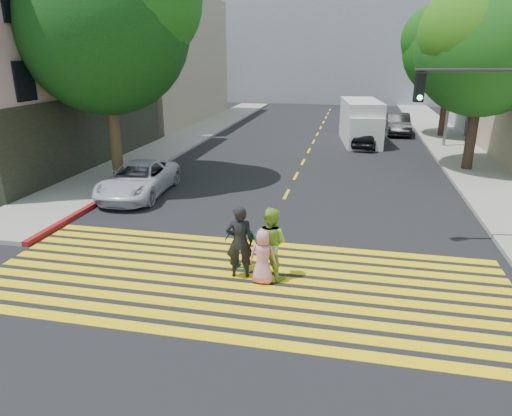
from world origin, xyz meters
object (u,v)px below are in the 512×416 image
(pedestrian_child, at_px, (263,257))
(dark_car_near, at_px, (366,137))
(pedestrian_woman, at_px, (270,243))
(traffic_signal, at_px, (504,129))
(silver_car, at_px, (361,118))
(pedestrian_extra, at_px, (241,241))
(tree_left, at_px, (106,18))
(dark_car_parked, at_px, (398,124))
(tree_right_near, at_px, (487,40))
(white_sedan, at_px, (138,179))
(tree_right_far, at_px, (454,44))
(white_van, at_px, (361,123))
(pedestrian_man, at_px, (240,242))

(pedestrian_child, bearing_deg, dark_car_near, -96.11)
(pedestrian_woman, distance_m, traffic_signal, 7.32)
(pedestrian_woman, xyz_separation_m, silver_car, (2.36, 27.16, -0.33))
(pedestrian_extra, bearing_deg, tree_left, -37.02)
(pedestrian_child, xyz_separation_m, silver_car, (2.48, 27.51, -0.10))
(pedestrian_woman, xyz_separation_m, dark_car_parked, (4.93, 23.57, -0.22))
(tree_right_near, bearing_deg, white_sedan, -153.04)
(tree_right_far, distance_m, pedestrian_child, 25.04)
(silver_car, bearing_deg, dark_car_parked, 126.13)
(pedestrian_woman, height_order, white_van, white_van)
(pedestrian_extra, relative_size, white_sedan, 0.33)
(tree_right_far, xyz_separation_m, silver_car, (-5.48, 4.39, -5.46))
(pedestrian_child, bearing_deg, tree_right_near, -117.19)
(tree_right_near, bearing_deg, pedestrian_extra, -123.13)
(dark_car_near, bearing_deg, dark_car_parked, -106.20)
(pedestrian_man, bearing_deg, pedestrian_child, 149.31)
(pedestrian_man, xyz_separation_m, silver_car, (3.13, 27.30, -0.35))
(tree_left, xyz_separation_m, pedestrian_woman, (8.36, -7.89, -5.95))
(pedestrian_extra, xyz_separation_m, white_van, (3.15, 19.18, 0.48))
(tree_left, distance_m, dark_car_near, 16.23)
(pedestrian_child, height_order, dark_car_parked, dark_car_parked)
(pedestrian_man, bearing_deg, pedestrian_woman, 177.62)
(pedestrian_man, height_order, white_sedan, pedestrian_man)
(pedestrian_man, xyz_separation_m, white_sedan, (-5.76, 6.07, -0.31))
(pedestrian_man, xyz_separation_m, pedestrian_extra, (-0.07, 0.45, -0.18))
(traffic_signal, bearing_deg, dark_car_near, 92.79)
(tree_right_near, relative_size, pedestrian_woman, 4.73)
(tree_right_far, bearing_deg, traffic_signal, -95.53)
(tree_right_far, bearing_deg, pedestrian_man, -110.60)
(tree_left, xyz_separation_m, white_sedan, (1.83, -1.96, -6.23))
(dark_car_parked, relative_size, white_van, 0.75)
(tree_left, bearing_deg, tree_right_near, 18.06)
(white_sedan, bearing_deg, traffic_signal, -15.32)
(tree_left, xyz_separation_m, silver_car, (10.73, 19.27, -6.28))
(pedestrian_man, bearing_deg, white_van, -111.85)
(white_sedan, distance_m, dark_car_parked, 21.03)
(white_sedan, height_order, dark_car_parked, dark_car_parked)
(tree_left, distance_m, dark_car_parked, 21.45)
(dark_car_near, bearing_deg, pedestrian_child, 88.06)
(white_sedan, bearing_deg, white_van, 53.26)
(tree_left, xyz_separation_m, pedestrian_man, (7.60, -8.04, -5.92))
(pedestrian_woman, height_order, dark_car_near, pedestrian_woman)
(pedestrian_man, distance_m, dark_car_parked, 24.38)
(traffic_signal, bearing_deg, dark_car_parked, 82.93)
(tree_left, bearing_deg, pedestrian_woman, -43.35)
(white_van, bearing_deg, white_sedan, -130.55)
(pedestrian_man, distance_m, pedestrian_woman, 0.78)
(tree_left, relative_size, dark_car_near, 2.79)
(tree_right_near, height_order, white_van, tree_right_near)
(tree_left, distance_m, pedestrian_child, 13.20)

